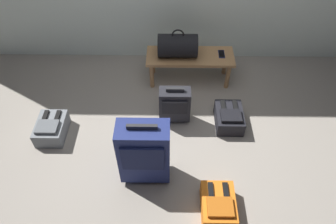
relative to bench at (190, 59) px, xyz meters
The scene contains 9 objects.
ground_plane 1.15m from the bench, 103.45° to the right, with size 6.60×6.60×0.00m, color gray.
bench is the anchor object (origin of this frame).
duffel_bag_black 0.24m from the bench, behind, with size 0.44×0.26×0.34m.
cell_phone 0.36m from the bench, ahead, with size 0.07×0.14×0.01m.
suitcase_upright_navy 1.43m from the bench, 107.97° to the right, with size 0.44×0.25×0.71m.
suitcase_small_charcoal 0.69m from the bench, 104.91° to the right, with size 0.32×0.18×0.46m.
backpack_orange 1.73m from the bench, 83.64° to the right, with size 0.28×0.38×0.21m.
backpack_grey 1.70m from the bench, 148.54° to the right, with size 0.28×0.38×0.21m.
backpack_dark 0.84m from the bench, 60.65° to the right, with size 0.28×0.38×0.21m.
Camera 1 is at (0.04, -1.88, 2.60)m, focal length 34.19 mm.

